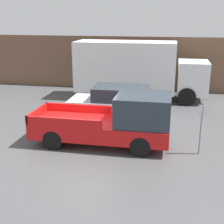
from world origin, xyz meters
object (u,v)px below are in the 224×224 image
at_px(parking_sign, 201,125).
at_px(car, 119,103).
at_px(delivery_truck, 135,69).
at_px(pickup_truck, 115,122).

bearing_deg(parking_sign, car, 136.76).
xyz_separation_m(delivery_truck, parking_sign, (3.41, -7.83, -0.73)).
bearing_deg(car, delivery_truck, 86.36).
height_order(delivery_truck, parking_sign, delivery_truck).
height_order(car, parking_sign, parking_sign).
relative_size(pickup_truck, delivery_truck, 0.68).
xyz_separation_m(car, parking_sign, (3.68, -3.46, 0.30)).
distance_m(car, delivery_truck, 4.49).
relative_size(pickup_truck, parking_sign, 2.69).
distance_m(pickup_truck, parking_sign, 3.33).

